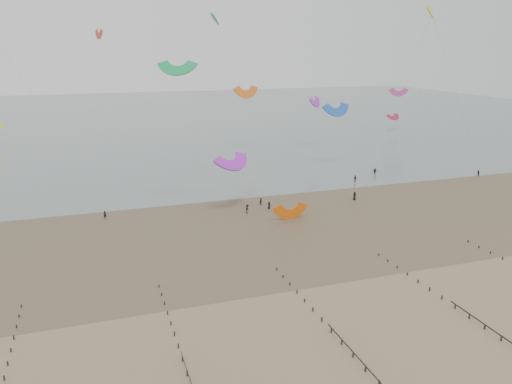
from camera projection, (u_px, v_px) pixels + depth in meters
ground at (281, 312)px, 64.51m from camera, size 500.00×500.00×0.00m
sea_and_shore at (195, 228)px, 94.60m from camera, size 500.00×665.00×0.03m
kitesurfer_lead at (105, 215)px, 99.88m from camera, size 0.61×0.42×1.60m
kitesurfers at (312, 191)px, 116.26m from camera, size 139.90×21.96×1.88m
grounded_kite at (290, 219)px, 99.88m from camera, size 6.44×5.10×3.46m
kites_airborne at (124, 99)px, 136.88m from camera, size 245.00×118.87×41.55m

